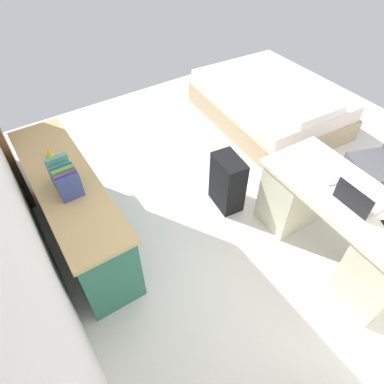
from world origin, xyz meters
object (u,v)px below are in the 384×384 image
office_chair (382,169)px  computer_mouse (332,182)px  desk (337,224)px  suitcase_black (227,182)px  figurine_small (49,153)px  bed (270,104)px  credenza (75,209)px  laptop (356,201)px

office_chair → computer_mouse: (-0.03, 0.89, 0.32)m
desk → office_chair: 0.91m
desk → suitcase_black: (0.99, 0.42, -0.08)m
computer_mouse → figurine_small: (1.53, 1.82, 0.08)m
figurine_small → bed: bearing=-85.8°
bed → suitcase_black: suitcase_black is taller
credenza → suitcase_black: credenza is taller
computer_mouse → credenza: bearing=58.2°
office_chair → desk: bearing=103.0°
bed → office_chair: bearing=175.7°
desk → laptop: (-0.08, 0.06, 0.39)m
bed → suitcase_black: bearing=123.1°
suitcase_black → computer_mouse: bearing=-146.3°
desk → bed: 2.18m
desk → bed: desk is taller
credenza → figurine_small: bearing=0.3°
desk → computer_mouse: size_ratio=14.64×
desk → figurine_small: (1.71, 1.83, 0.44)m
credenza → suitcase_black: bearing=-106.2°
bed → computer_mouse: (-1.74, 1.02, 0.49)m
office_chair → credenza: 2.96m
credenza → laptop: 2.34m
office_chair → credenza: (1.19, 2.71, -0.04)m
bed → desk: bearing=152.2°
credenza → computer_mouse: bearing=-123.9°
desk → suitcase_black: size_ratio=2.48×
office_chair → suitcase_black: bearing=58.9°
desk → office_chair: size_ratio=1.56×
laptop → computer_mouse: 0.27m
desk → computer_mouse: bearing=2.9°
credenza → bed: (0.52, -2.84, -0.14)m
bed → suitcase_black: size_ratio=3.39×
office_chair → figurine_small: (1.51, 2.71, 0.39)m
laptop → computer_mouse: bearing=-11.1°
office_chair → bed: 1.73m
credenza → laptop: (-1.48, -1.77, 0.39)m
desk → suitcase_black: desk is taller
credenza → figurine_small: figurine_small is taller
figurine_small → suitcase_black: bearing=-117.2°
bed → computer_mouse: size_ratio=19.98×
suitcase_black → figurine_small: size_ratio=5.36×
desk → office_chair: office_chair is taller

